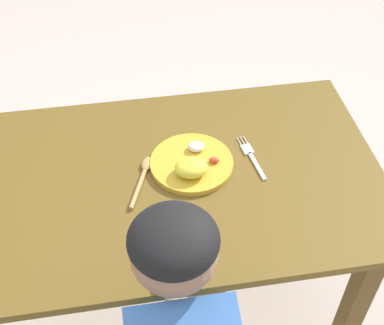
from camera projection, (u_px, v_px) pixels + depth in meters
ground_plane at (173, 306)px, 2.10m from camera, size 8.00×8.00×0.00m
dining_table at (167, 204)px, 1.65m from camera, size 1.31×0.78×0.75m
plate at (192, 164)px, 1.58m from camera, size 0.25×0.25×0.06m
fork at (252, 157)px, 1.63m from camera, size 0.05×0.20×0.01m
spoon at (143, 175)px, 1.57m from camera, size 0.10×0.21×0.02m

